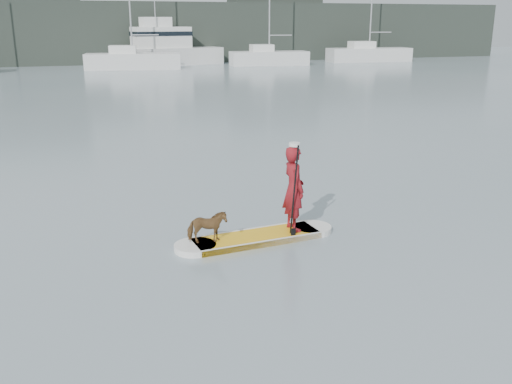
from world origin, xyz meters
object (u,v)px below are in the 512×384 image
object	(u,v)px
sailboat_e	(269,57)
dog	(207,227)
paddleboard	(256,238)
sailboat_d	(132,59)
paddler	(294,189)
motor_yacht_a	(167,47)
sailboat_f	(368,53)

from	to	relation	value
sailboat_e	dog	bearing A→B (deg)	-105.83
dog	sailboat_e	size ratio (longest dim) A/B	0.07
paddleboard	sailboat_d	xyz separation A→B (m)	(2.97, 42.87, 0.81)
paddler	motor_yacht_a	size ratio (longest dim) A/B	0.17
sailboat_e	paddleboard	bearing A→B (deg)	-104.72
sailboat_d	sailboat_e	bearing A→B (deg)	11.93
dog	sailboat_d	bearing A→B (deg)	1.24
sailboat_f	motor_yacht_a	distance (m)	21.13
motor_yacht_a	sailboat_d	bearing A→B (deg)	-142.02
paddleboard	sailboat_e	size ratio (longest dim) A/B	0.30
paddleboard	motor_yacht_a	world-z (taller)	motor_yacht_a
paddler	paddleboard	bearing A→B (deg)	91.24
sailboat_f	motor_yacht_a	xyz separation A→B (m)	(-20.98, 2.32, 0.78)
paddleboard	motor_yacht_a	bearing A→B (deg)	77.15
sailboat_f	paddler	bearing A→B (deg)	-116.32
sailboat_d	motor_yacht_a	size ratio (longest dim) A/B	1.19
paddler	sailboat_d	bearing A→B (deg)	-6.16
dog	motor_yacht_a	world-z (taller)	motor_yacht_a
sailboat_e	sailboat_f	bearing A→B (deg)	12.54
dog	sailboat_e	world-z (taller)	sailboat_e
paddler	motor_yacht_a	world-z (taller)	motor_yacht_a
paddler	sailboat_f	xyz separation A→B (m)	(27.09, 44.79, -0.08)
dog	motor_yacht_a	xyz separation A→B (m)	(7.91, 47.25, 1.24)
paddler	sailboat_d	world-z (taller)	sailboat_d
paddler	sailboat_d	size ratio (longest dim) A/B	0.14
paddleboard	sailboat_e	world-z (taller)	sailboat_e
sailboat_f	motor_yacht_a	bearing A→B (deg)	178.54
paddleboard	sailboat_f	distance (m)	52.83
sailboat_f	paddleboard	bearing A→B (deg)	-117.03
dog	sailboat_e	bearing A→B (deg)	-14.96
sailboat_e	sailboat_f	size ratio (longest dim) A/B	0.83
motor_yacht_a	paddler	bearing A→B (deg)	-106.91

